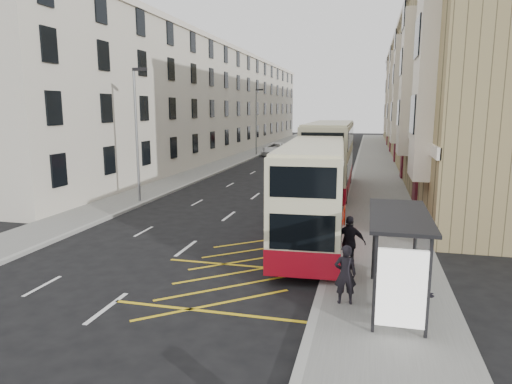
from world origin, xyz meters
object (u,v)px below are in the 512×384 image
(car_dark, at_px, (310,136))
(street_lamp_far, at_px, (257,118))
(pedestrian_mid, at_px, (419,297))
(car_silver, at_px, (297,143))
(pedestrian_near, at_px, (345,274))
(street_lamp_near, at_px, (137,128))
(double_decker_front, at_px, (313,192))
(pedestrian_far, at_px, (350,243))
(car_red, at_px, (344,139))
(white_van, at_px, (276,149))
(double_decker_rear, at_px, (330,157))
(bus_shelter, at_px, (405,242))

(car_dark, bearing_deg, street_lamp_far, -76.17)
(pedestrian_mid, distance_m, car_silver, 56.98)
(street_lamp_far, height_order, pedestrian_near, street_lamp_far)
(pedestrian_near, distance_m, car_dark, 73.66)
(street_lamp_near, xyz_separation_m, pedestrian_mid, (15.06, -13.22, -3.72))
(double_decker_front, bearing_deg, pedestrian_near, -78.28)
(pedestrian_far, height_order, car_red, pedestrian_far)
(double_decker_front, height_order, car_silver, double_decker_front)
(pedestrian_mid, relative_size, white_van, 0.28)
(street_lamp_near, height_order, pedestrian_mid, street_lamp_near)
(car_dark, bearing_deg, pedestrian_mid, -61.51)
(car_red, bearing_deg, car_silver, 39.54)
(pedestrian_far, xyz_separation_m, car_dark, (-10.29, 69.91, -0.42))
(double_decker_rear, bearing_deg, car_red, 91.32)
(car_red, bearing_deg, car_dark, -68.16)
(pedestrian_far, bearing_deg, double_decker_front, -61.92)
(white_van, height_order, car_dark, white_van)
(car_dark, bearing_deg, car_red, -28.92)
(car_silver, bearing_deg, car_red, 65.22)
(double_decker_front, bearing_deg, bus_shelter, -66.71)
(double_decker_front, bearing_deg, car_red, 88.61)
(street_lamp_near, relative_size, pedestrian_near, 4.52)
(double_decker_rear, bearing_deg, car_silver, 101.75)
(double_decker_rear, bearing_deg, street_lamp_near, -150.50)
(pedestrian_mid, xyz_separation_m, pedestrian_far, (-1.96, 3.95, 0.19))
(double_decker_rear, xyz_separation_m, car_red, (-1.61, 46.92, -1.77))
(pedestrian_near, relative_size, car_silver, 0.40)
(bus_shelter, bearing_deg, pedestrian_near, 176.46)
(street_lamp_near, distance_m, street_lamp_far, 30.00)
(street_lamp_far, distance_m, double_decker_rear, 26.14)
(double_decker_front, relative_size, car_dark, 2.63)
(street_lamp_far, distance_m, pedestrian_far, 41.55)
(bus_shelter, xyz_separation_m, white_van, (-12.53, 43.60, -1.36))
(street_lamp_near, relative_size, car_silver, 1.79)
(pedestrian_far, xyz_separation_m, car_red, (-3.70, 62.59, -0.40))
(car_dark, height_order, car_red, car_red)
(double_decker_rear, bearing_deg, double_decker_front, -89.05)
(double_decker_rear, xyz_separation_m, pedestrian_near, (2.10, -18.69, -1.44))
(bus_shelter, relative_size, pedestrian_far, 2.22)
(street_lamp_far, bearing_deg, white_van, 29.12)
(street_lamp_near, relative_size, white_van, 1.43)
(street_lamp_near, distance_m, pedestrian_mid, 20.38)
(bus_shelter, distance_m, car_dark, 74.01)
(street_lamp_far, xyz_separation_m, double_decker_rear, (11.01, -23.60, -2.16))
(street_lamp_near, bearing_deg, double_decker_front, -26.69)
(street_lamp_near, xyz_separation_m, car_red, (9.40, 53.32, -3.92))
(pedestrian_mid, relative_size, car_silver, 0.35)
(pedestrian_mid, distance_m, car_red, 66.78)
(street_lamp_far, relative_size, double_decker_rear, 0.65)
(double_decker_front, height_order, car_red, double_decker_front)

